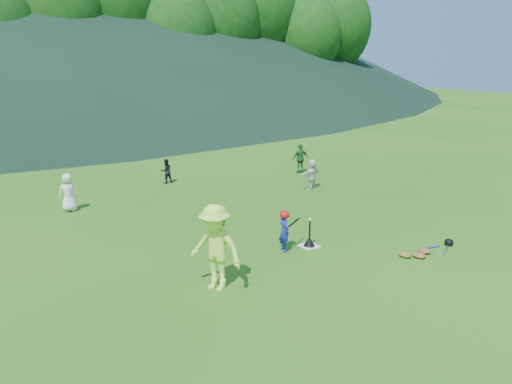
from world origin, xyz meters
TOP-DOWN VIEW (x-y plane):
  - ground at (0.00, 0.00)m, footprint 120.00×120.00m
  - home_plate at (0.00, 0.00)m, footprint 0.45×0.45m
  - baseball at (0.00, 0.00)m, footprint 0.08×0.08m
  - batter_child at (-0.72, 0.12)m, footprint 0.33×0.42m
  - adult_coach at (-3.20, -0.81)m, footprint 1.17×1.38m
  - fielder_a at (-4.40, 6.62)m, footprint 0.67×0.50m
  - fielder_b at (-0.33, 8.33)m, footprint 0.47×0.36m
  - fielder_c at (5.10, 6.81)m, footprint 0.76×0.38m
  - fielder_d at (3.81, 4.50)m, footprint 1.10×0.60m
  - batting_tee at (0.00, 0.00)m, footprint 0.30×0.30m
  - batter_gear at (-0.70, 0.12)m, footprint 0.70×0.34m
  - equipment_pile at (2.12, -1.96)m, footprint 1.80×0.68m
  - outfield_fence at (0.00, 28.00)m, footprint 70.07×0.08m
  - tree_line at (0.20, 33.83)m, footprint 70.04×11.40m

SIDE VIEW (x-z plane):
  - ground at x=0.00m, z-range 0.00..0.00m
  - home_plate at x=0.00m, z-range 0.00..0.02m
  - equipment_pile at x=2.12m, z-range -0.03..0.16m
  - batting_tee at x=0.00m, z-range -0.21..0.47m
  - fielder_b at x=-0.33m, z-range 0.00..0.96m
  - batter_child at x=-0.72m, z-range 0.00..1.03m
  - fielder_d at x=3.81m, z-range 0.00..1.13m
  - fielder_a at x=-4.40m, z-range 0.00..1.22m
  - fielder_c at x=5.10m, z-range 0.00..1.24m
  - outfield_fence at x=0.00m, z-range 0.03..1.36m
  - baseball at x=0.00m, z-range 0.70..0.78m
  - adult_coach at x=-3.20m, z-range 0.00..1.86m
  - batter_gear at x=-0.70m, z-range 0.74..1.13m
  - tree_line at x=0.20m, z-range 0.80..15.62m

